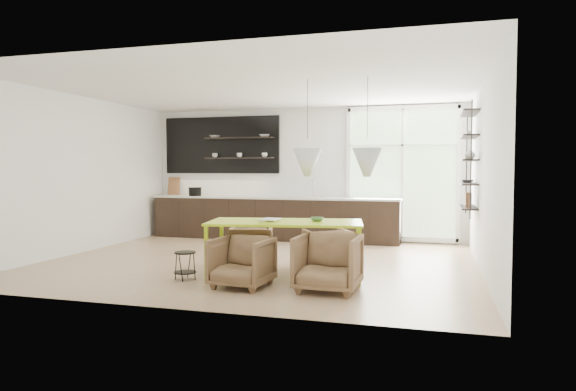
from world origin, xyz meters
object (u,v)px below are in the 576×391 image
object	(u,v)px
dining_table	(285,225)
wire_stool	(185,262)
armchair_back_right	(327,248)
armchair_front_left	(242,262)
armchair_back_left	(251,245)
armchair_front_right	(328,263)

from	to	relation	value
dining_table	wire_stool	distance (m)	1.50
armchair_back_right	armchair_front_left	distance (m)	1.82
dining_table	armchair_back_left	xyz separation A→B (m)	(-0.80, 0.76, -0.43)
armchair_back_right	armchair_front_right	bearing A→B (deg)	70.93
armchair_front_left	armchair_back_right	bearing A→B (deg)	69.03
armchair_back_left	armchair_front_right	size ratio (longest dim) A/B	0.87
armchair_front_right	armchair_back_right	bearing A→B (deg)	103.78
dining_table	armchair_front_right	world-z (taller)	dining_table
armchair_back_left	armchair_back_right	xyz separation A→B (m)	(1.25, 0.07, -0.01)
armchair_front_right	armchair_front_left	bearing A→B (deg)	-173.73
armchair_back_left	wire_stool	distance (m)	1.46
armchair_back_left	wire_stool	world-z (taller)	armchair_back_left
wire_stool	armchair_front_left	bearing A→B (deg)	-11.63
armchair_front_left	armchair_front_right	size ratio (longest dim) A/B	0.91
armchair_back_left	armchair_back_right	bearing A→B (deg)	167.75
armchair_back_right	armchair_front_left	bearing A→B (deg)	32.82
dining_table	wire_stool	size ratio (longest dim) A/B	5.87
dining_table	wire_stool	world-z (taller)	dining_table
armchair_front_left	wire_stool	distance (m)	0.95
armchair_back_left	wire_stool	size ratio (longest dim) A/B	1.75
armchair_back_right	armchair_back_left	bearing A→B (deg)	-27.80
dining_table	armchair_back_left	distance (m)	1.18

